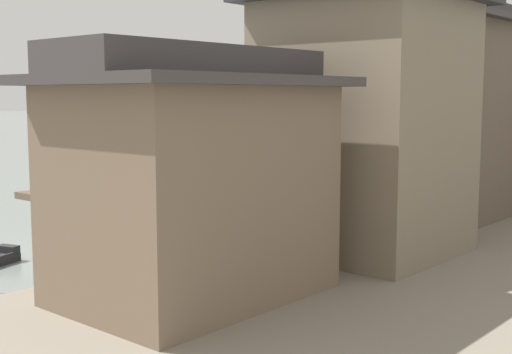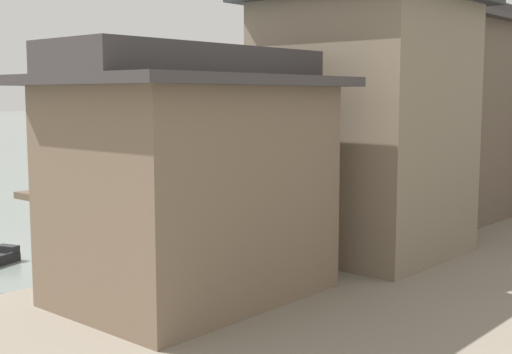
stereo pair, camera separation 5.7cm
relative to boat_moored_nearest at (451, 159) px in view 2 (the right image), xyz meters
The scene contains 8 objects.
boat_moored_nearest is the anchor object (origin of this frame).
boat_moored_second 23.56m from the boat_moored_nearest, 69.33° to the right, with size 1.75×3.88×0.53m.
boat_moored_third 36.69m from the boat_moored_nearest, 81.48° to the right, with size 4.36×1.37×0.70m.
boat_upstream_distant 16.82m from the boat_moored_nearest, 62.60° to the right, with size 1.22×3.57×0.43m.
boat_crossing_west 28.27m from the boat_moored_nearest, 73.64° to the right, with size 1.17×3.97×0.36m.
house_waterfront_nearest 45.94m from the boat_moored_nearest, 72.68° to the right, with size 5.61×7.12×6.14m.
house_waterfront_second 39.62m from the boat_moored_nearest, 68.96° to the right, with size 6.58×6.19×8.74m.
house_waterfront_tall 32.76m from the boat_moored_nearest, 65.49° to the right, with size 5.24×8.35×8.74m.
Camera 2 is at (22.44, -10.41, 5.63)m, focal length 47.97 mm.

